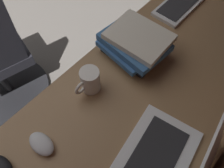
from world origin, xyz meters
The scene contains 7 objects.
desk centered at (-0.19, 1.65, 0.66)m, with size 2.19×0.65×0.73m.
drawer_pedestal centered at (-0.20, 1.68, 0.35)m, with size 0.40×0.51×0.69m.
laptop_leftmost centered at (-0.17, 1.86, 0.78)m, with size 0.35×0.32×0.21m.
mouse_main centered at (0.06, 1.49, 0.75)m, with size 0.06×0.10×0.03m, color silver.
mouse_spare centered at (0.20, 1.45, 0.75)m, with size 0.06×0.10×0.03m, color black.
book_stack_near centered at (-0.47, 1.47, 0.79)m, with size 0.25×0.28×0.11m.
coffee_mug centered at (-0.22, 1.46, 0.78)m, with size 0.11×0.07×0.10m.
Camera 1 is at (0.09, 1.84, 1.55)m, focal length 38.56 mm.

